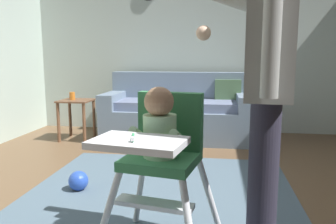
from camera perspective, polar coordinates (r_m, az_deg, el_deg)
The scene contains 9 objects.
ground at distance 2.45m, azimuth 0.63°, elevation -17.51°, with size 6.30×6.95×0.10m, color brown.
wall_far at distance 4.89m, azimuth 5.06°, elevation 11.60°, with size 5.50×0.06×2.53m, color #B1BEB5.
area_rug at distance 2.35m, azimuth -3.05°, elevation -17.33°, with size 2.08×2.79×0.01m, color #4C606F.
couch at distance 4.44m, azimuth 1.82°, elevation -0.18°, with size 1.91×0.86×0.86m.
high_chair at distance 1.74m, azimuth -1.19°, elevation -5.19°, with size 0.70×0.80×0.91m.
adult_standing at distance 1.63m, azimuth 16.23°, elevation 5.08°, with size 0.51×0.53×1.67m.
toy_ball at distance 2.83m, azimuth -14.96°, elevation -11.21°, with size 0.16×0.16×0.16m, color #284CB7.
side_table at distance 4.49m, azimuth -15.29°, elevation 0.23°, with size 0.40×0.40×0.52m.
sippy_cup at distance 4.49m, azimuth -15.95°, elevation 2.64°, with size 0.07×0.07×0.10m, color orange.
Camera 1 is at (0.30, -2.17, 1.05)m, focal length 35.91 mm.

